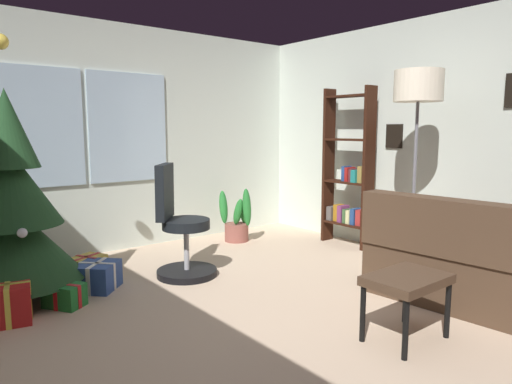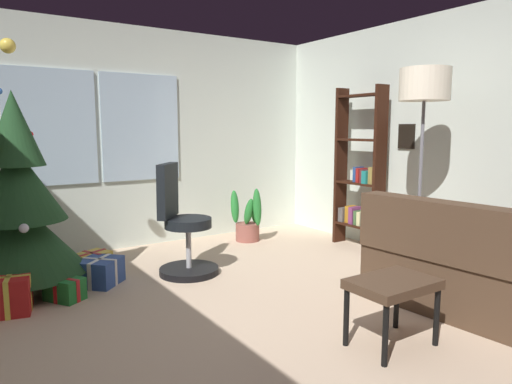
% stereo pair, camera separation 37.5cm
% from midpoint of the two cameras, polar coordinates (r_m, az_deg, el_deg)
% --- Properties ---
extents(ground_plane, '(4.77, 5.39, 0.10)m').
position_cam_midpoint_polar(ground_plane, '(3.36, -0.43, -17.18)').
color(ground_plane, beige).
extents(wall_back_with_windows, '(4.77, 0.12, 2.51)m').
position_cam_midpoint_polar(wall_back_with_windows, '(5.46, -18.89, 6.27)').
color(wall_back_with_windows, silver).
rests_on(wall_back_with_windows, ground_plane).
extents(wall_right_with_frames, '(0.12, 5.39, 2.51)m').
position_cam_midpoint_polar(wall_right_with_frames, '(4.94, 22.43, 5.91)').
color(wall_right_with_frames, silver).
rests_on(wall_right_with_frames, ground_plane).
extents(footstool, '(0.54, 0.38, 0.43)m').
position_cam_midpoint_polar(footstool, '(3.13, 14.80, -10.96)').
color(footstool, '#4A3525').
rests_on(footstool, ground_plane).
extents(holiday_tree, '(1.04, 1.04, 2.08)m').
position_cam_midpoint_polar(holiday_tree, '(4.21, -30.08, -2.29)').
color(holiday_tree, '#4C331E').
rests_on(holiday_tree, ground_plane).
extents(gift_box_red, '(0.35, 0.35, 0.29)m').
position_cam_midpoint_polar(gift_box_red, '(3.89, -30.71, -11.75)').
color(gift_box_red, red).
rests_on(gift_box_red, ground_plane).
extents(gift_box_green, '(0.32, 0.34, 0.19)m').
position_cam_midpoint_polar(gift_box_green, '(4.02, -25.07, -11.49)').
color(gift_box_green, '#1E722D').
rests_on(gift_box_green, ground_plane).
extents(gift_box_gold, '(0.37, 0.33, 0.24)m').
position_cam_midpoint_polar(gift_box_gold, '(4.54, -22.38, -8.82)').
color(gift_box_gold, gold).
rests_on(gift_box_gold, ground_plane).
extents(gift_box_blue, '(0.46, 0.46, 0.24)m').
position_cam_midpoint_polar(gift_box_blue, '(4.31, -21.37, -9.66)').
color(gift_box_blue, '#2D4C99').
rests_on(gift_box_blue, ground_plane).
extents(office_chair, '(0.59, 0.58, 1.05)m').
position_cam_midpoint_polar(office_chair, '(4.39, -11.77, -4.89)').
color(office_chair, black).
rests_on(office_chair, ground_plane).
extents(bookshelf, '(0.18, 0.64, 1.84)m').
position_cam_midpoint_polar(bookshelf, '(5.47, 9.38, 1.79)').
color(bookshelf, black).
rests_on(bookshelf, ground_plane).
extents(floor_lamp, '(0.43, 0.43, 1.89)m').
position_cam_midpoint_polar(floor_lamp, '(4.43, 17.03, 11.16)').
color(floor_lamp, slate).
rests_on(floor_lamp, ground_plane).
extents(potted_plant, '(0.35, 0.50, 0.66)m').
position_cam_midpoint_polar(potted_plant, '(5.66, -4.24, -3.73)').
color(potted_plant, '#935146').
rests_on(potted_plant, ground_plane).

